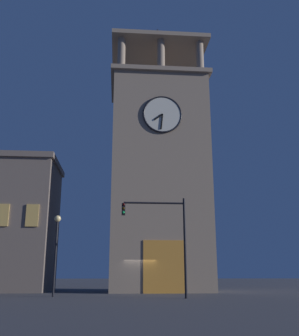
% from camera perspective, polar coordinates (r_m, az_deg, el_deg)
% --- Properties ---
extents(ground_plane, '(200.00, 200.00, 0.00)m').
position_cam_1_polar(ground_plane, '(31.69, -1.52, -17.85)').
color(ground_plane, '#424247').
extents(clocktower, '(9.02, 7.25, 25.38)m').
position_cam_1_polar(clocktower, '(35.40, 1.34, -1.22)').
color(clocktower, gray).
rests_on(clocktower, ground_plane).
extents(traffic_signal_near, '(4.08, 0.41, 6.15)m').
position_cam_1_polar(traffic_signal_near, '(24.85, 2.24, -8.95)').
color(traffic_signal_near, black).
rests_on(traffic_signal_near, ground_plane).
extents(street_lamp, '(0.44, 0.44, 5.30)m').
position_cam_1_polar(street_lamp, '(27.34, -13.47, -10.13)').
color(street_lamp, black).
rests_on(street_lamp, ground_plane).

